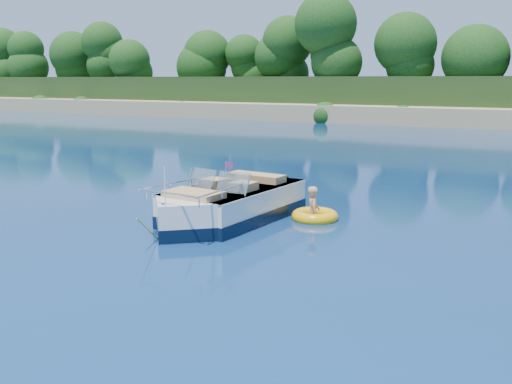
{
  "coord_description": "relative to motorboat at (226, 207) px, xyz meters",
  "views": [
    {
      "loc": [
        4.81,
        -12.33,
        3.78
      ],
      "look_at": [
        -2.14,
        0.65,
        0.85
      ],
      "focal_mm": 40.0,
      "sensor_mm": 36.0,
      "label": 1
    }
  ],
  "objects": [
    {
      "name": "treeline",
      "position": [
        2.98,
        40.61,
        5.15
      ],
      "size": [
        150.0,
        7.12,
        8.19
      ],
      "color": "black",
      "rests_on": "ground"
    },
    {
      "name": "tow_tube",
      "position": [
        2.01,
        1.39,
        -0.31
      ],
      "size": [
        1.67,
        1.67,
        0.34
      ],
      "rotation": [
        0.0,
        0.0,
        0.38
      ],
      "color": "#FFB30C",
      "rests_on": "ground"
    },
    {
      "name": "boy",
      "position": [
        1.96,
        1.37,
        -0.4
      ],
      "size": [
        0.74,
        0.88,
        1.59
      ],
      "primitive_type": "imported",
      "rotation": [
        0.0,
        -0.17,
        2.13
      ],
      "color": "tan",
      "rests_on": "ground"
    },
    {
      "name": "motorboat",
      "position": [
        0.0,
        0.0,
        0.0
      ],
      "size": [
        2.56,
        6.18,
        2.06
      ],
      "rotation": [
        0.0,
        0.0,
        -0.09
      ],
      "color": "white",
      "rests_on": "ground"
    },
    {
      "name": "ground",
      "position": [
        2.94,
        -0.4,
        -0.4
      ],
      "size": [
        160.0,
        160.0,
        0.0
      ],
      "primitive_type": "plane",
      "color": "#0A1846",
      "rests_on": "ground"
    }
  ]
}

